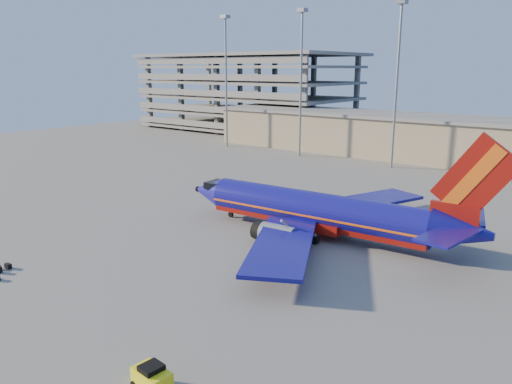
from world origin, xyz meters
The scene contains 6 objects.
ground centered at (0.00, 0.00, 0.00)m, with size 220.00×220.00×0.00m, color slate.
terminal_building centered at (10.00, 58.00, 4.32)m, with size 122.00×16.00×8.50m.
parking_garage centered at (-62.00, 74.05, 11.73)m, with size 62.00×32.00×21.40m.
light_mast_row centered at (5.00, 46.00, 17.55)m, with size 101.60×1.60×28.65m.
aircraft_main centered at (5.12, 5.40, 2.61)m, with size 36.09×34.63×12.22m.
baggage_tug centered at (11.82, -23.31, 0.86)m, with size 2.39×1.57×1.65m.
Camera 1 is at (31.46, -38.58, 17.45)m, focal length 35.00 mm.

